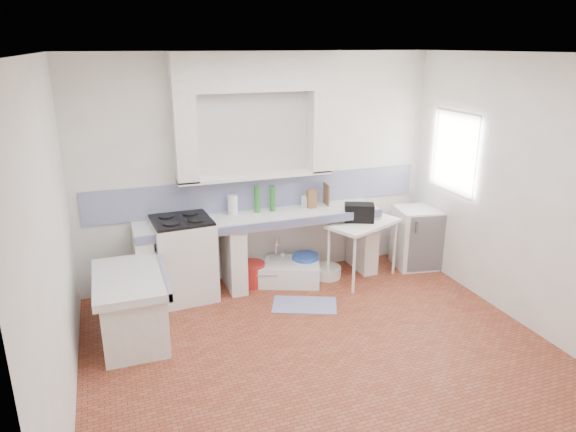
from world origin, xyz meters
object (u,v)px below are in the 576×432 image
object	(u,v)px
stove	(184,259)
side_table	(362,250)
sink	(281,273)
fridge	(416,237)

from	to	relation	value
stove	side_table	size ratio (longest dim) A/B	1.03
sink	fridge	distance (m)	1.90
sink	fridge	xyz separation A→B (m)	(1.87, -0.14, 0.29)
stove	sink	xyz separation A→B (m)	(1.20, 0.01, -0.36)
sink	fridge	world-z (taller)	fridge
stove	fridge	xyz separation A→B (m)	(3.07, -0.13, -0.07)
stove	sink	size ratio (longest dim) A/B	0.97
stove	side_table	world-z (taller)	stove
side_table	fridge	distance (m)	0.87
stove	sink	distance (m)	1.26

